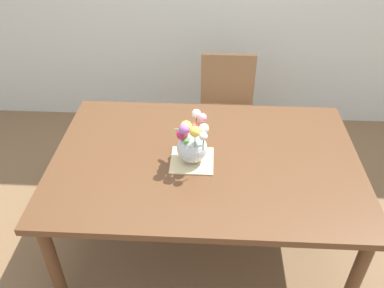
{
  "coord_description": "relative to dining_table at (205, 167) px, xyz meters",
  "views": [
    {
      "loc": [
        0.01,
        -1.76,
        2.15
      ],
      "look_at": [
        -0.08,
        -0.04,
        0.85
      ],
      "focal_mm": 37.1,
      "sensor_mm": 36.0,
      "label": 1
    }
  ],
  "objects": [
    {
      "name": "ground_plane",
      "position": [
        0.0,
        0.0,
        -0.66
      ],
      "size": [
        12.0,
        12.0,
        0.0
      ],
      "primitive_type": "plane",
      "color": "brown"
    },
    {
      "name": "dining_table",
      "position": [
        0.0,
        0.0,
        0.0
      ],
      "size": [
        1.75,
        1.17,
        0.73
      ],
      "color": "brown",
      "rests_on": "ground_plane"
    },
    {
      "name": "chair_far",
      "position": [
        0.15,
        0.92,
        -0.14
      ],
      "size": [
        0.42,
        0.42,
        0.9
      ],
      "rotation": [
        0.0,
        0.0,
        3.14
      ],
      "color": "#9E7047",
      "rests_on": "ground_plane"
    },
    {
      "name": "placemat",
      "position": [
        -0.08,
        -0.04,
        0.08
      ],
      "size": [
        0.24,
        0.24,
        0.01
      ],
      "primitive_type": "cube",
      "color": "#CCB789",
      "rests_on": "dining_table"
    },
    {
      "name": "flower_vase",
      "position": [
        -0.08,
        -0.03,
        0.2
      ],
      "size": [
        0.2,
        0.25,
        0.28
      ],
      "color": "silver",
      "rests_on": "placemat"
    }
  ]
}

